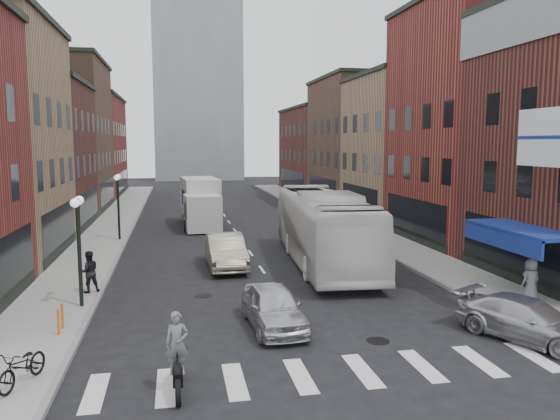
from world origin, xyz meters
The scene contains 28 objects.
ground centered at (0.00, 0.00, 0.00)m, with size 160.00×160.00×0.00m, color black.
sidewalk_left centered at (-8.50, 22.00, 0.07)m, with size 3.00×74.00×0.15m, color gray.
sidewalk_right centered at (8.50, 22.00, 0.07)m, with size 3.00×74.00×0.15m, color gray.
curb_left centered at (-7.00, 22.00, 0.00)m, with size 0.20×74.00×0.16m, color gray.
curb_right centered at (7.00, 22.00, 0.00)m, with size 0.20×74.00×0.16m, color gray.
crosswalk_stripes centered at (0.00, -3.00, 0.00)m, with size 12.00×2.20×0.01m, color silver.
bldg_left_mid_b centered at (-14.99, 24.00, 5.15)m, with size 10.30×10.20×10.30m.
bldg_left_far_a centered at (-14.99, 35.00, 6.65)m, with size 10.30×12.20×13.30m.
bldg_left_far_b centered at (-14.99, 49.00, 5.65)m, with size 10.30×16.20×11.30m.
bldg_right_mid_a centered at (15.00, 14.00, 7.15)m, with size 10.30×10.20×14.30m.
bldg_right_mid_b centered at (14.99, 24.00, 5.65)m, with size 10.30×10.20×11.30m.
bldg_right_far_a centered at (14.99, 35.00, 6.15)m, with size 10.30×12.20×12.30m.
bldg_right_far_b centered at (14.99, 49.00, 5.15)m, with size 10.30×16.20×10.30m.
awning_blue centered at (8.93, 2.50, 2.63)m, with size 1.80×5.00×0.78m.
billboard_sign centered at (8.59, 0.50, 6.13)m, with size 1.52×3.00×3.70m.
distant_tower centered at (0.00, 78.00, 25.00)m, with size 14.00×14.00×50.00m, color #9399A0.
streetlamp_near centered at (-7.40, 4.00, 2.91)m, with size 0.32×1.22×4.11m.
streetlamp_far centered at (-7.40, 18.00, 2.91)m, with size 0.32×1.22×4.11m.
bike_rack centered at (-7.60, 1.30, 0.55)m, with size 0.08×0.68×0.80m.
box_truck centered at (-2.20, 23.26, 1.70)m, with size 2.81×8.05×3.43m.
motorcycle_rider centered at (-4.02, -3.39, 0.95)m, with size 0.56×1.99×2.03m.
transit_bus centered at (3.24, 9.79, 1.83)m, with size 3.07×13.11×3.65m, color silver.
sedan_left_near centered at (-0.91, 0.82, 0.70)m, with size 1.65×4.09×1.39m, color silver.
sedan_left_far centered at (-1.66, 9.77, 0.81)m, with size 1.71×4.89×1.61m, color #B4A992.
curb_car centered at (6.50, -1.80, 0.64)m, with size 1.79×4.41×1.28m, color #B9B9BE.
parked_bicycle centered at (-7.72, -2.54, 0.62)m, with size 0.62×1.79×0.94m, color black.
ped_left_solo centered at (-7.40, 5.85, 0.98)m, with size 0.80×0.46×1.65m, color black.
ped_right_c centered at (8.85, 1.37, 0.97)m, with size 0.80×0.52×1.64m, color #5B5D63.
Camera 1 is at (-3.97, -16.18, 6.02)m, focal length 35.00 mm.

